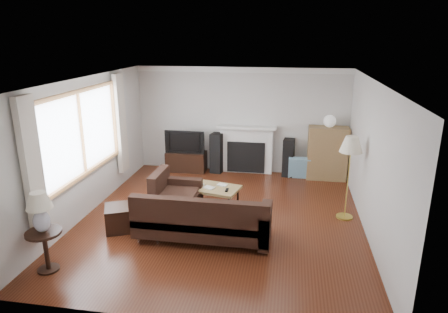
% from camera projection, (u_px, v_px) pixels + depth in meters
% --- Properties ---
extents(room, '(5.10, 5.60, 2.54)m').
position_uv_depth(room, '(221.00, 153.00, 6.90)').
color(room, '#4C2011').
rests_on(room, ground).
extents(window, '(0.12, 2.74, 1.54)m').
position_uv_depth(window, '(82.00, 134.00, 7.01)').
color(window, brown).
rests_on(window, room).
extents(curtain_near, '(0.10, 0.35, 2.10)m').
position_uv_depth(curtain_near, '(32.00, 170.00, 5.61)').
color(curtain_near, beige).
rests_on(curtain_near, room).
extents(curtain_far, '(0.10, 0.35, 2.10)m').
position_uv_depth(curtain_far, '(121.00, 124.00, 8.48)').
color(curtain_far, beige).
rests_on(curtain_far, room).
extents(fireplace, '(1.40, 0.26, 1.15)m').
position_uv_depth(fireplace, '(246.00, 149.00, 9.56)').
color(fireplace, white).
rests_on(fireplace, room).
extents(tv_stand, '(0.96, 0.43, 0.48)m').
position_uv_depth(tv_stand, '(186.00, 161.00, 9.76)').
color(tv_stand, black).
rests_on(tv_stand, ground).
extents(television, '(0.96, 0.13, 0.55)m').
position_uv_depth(television, '(186.00, 141.00, 9.61)').
color(television, black).
rests_on(television, tv_stand).
extents(speaker_left, '(0.32, 0.36, 0.96)m').
position_uv_depth(speaker_left, '(217.00, 153.00, 9.60)').
color(speaker_left, black).
rests_on(speaker_left, ground).
extents(speaker_right, '(0.28, 0.33, 0.90)m').
position_uv_depth(speaker_right, '(288.00, 158.00, 9.35)').
color(speaker_right, black).
rests_on(speaker_right, ground).
extents(bookshelf, '(0.89, 0.42, 1.22)m').
position_uv_depth(bookshelf, '(327.00, 153.00, 9.13)').
color(bookshelf, olive).
rests_on(bookshelf, ground).
extents(globe_lamp, '(0.27, 0.27, 0.27)m').
position_uv_depth(globe_lamp, '(330.00, 121.00, 8.91)').
color(globe_lamp, white).
rests_on(globe_lamp, bookshelf).
extents(sectional_sofa, '(2.37, 1.73, 0.77)m').
position_uv_depth(sectional_sofa, '(203.00, 217.00, 6.48)').
color(sectional_sofa, black).
rests_on(sectional_sofa, ground).
extents(coffee_table, '(1.22, 0.84, 0.44)m').
position_uv_depth(coffee_table, '(210.00, 197.00, 7.69)').
color(coffee_table, olive).
rests_on(coffee_table, ground).
extents(footstool, '(0.66, 0.66, 0.42)m').
position_uv_depth(footstool, '(121.00, 218.00, 6.83)').
color(footstool, black).
rests_on(footstool, ground).
extents(floor_lamp, '(0.49, 0.49, 1.53)m').
position_uv_depth(floor_lamp, '(348.00, 178.00, 7.10)').
color(floor_lamp, gold).
rests_on(floor_lamp, ground).
extents(side_table, '(0.49, 0.49, 0.61)m').
position_uv_depth(side_table, '(46.00, 251.00, 5.61)').
color(side_table, black).
rests_on(side_table, ground).
extents(table_lamp, '(0.36, 0.36, 0.57)m').
position_uv_depth(table_lamp, '(40.00, 213.00, 5.44)').
color(table_lamp, silver).
rests_on(table_lamp, side_table).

